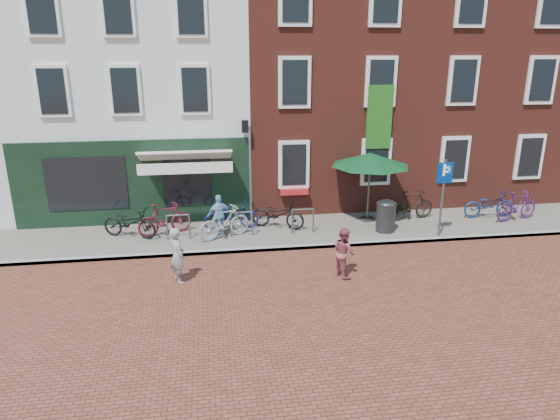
{
  "coord_description": "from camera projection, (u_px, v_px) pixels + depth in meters",
  "views": [
    {
      "loc": [
        -2.51,
        -13.95,
        5.85
      ],
      "look_at": [
        -0.37,
        0.41,
        1.17
      ],
      "focal_mm": 32.06,
      "sensor_mm": 36.0,
      "label": 1
    }
  ],
  "objects": [
    {
      "name": "parasol",
      "position": [
        370.0,
        157.0,
        16.97
      ],
      "size": [
        2.72,
        2.72,
        2.51
      ],
      "color": "#4C4C4F",
      "rests_on": "sidewalk"
    },
    {
      "name": "bicycle_0",
      "position": [
        130.0,
        223.0,
        15.9
      ],
      "size": [
        1.93,
        1.3,
        0.96
      ],
      "primitive_type": "imported",
      "rotation": [
        0.0,
        0.0,
        1.17
      ],
      "color": "black",
      "rests_on": "sidewalk"
    },
    {
      "name": "bicycle_5",
      "position": [
        411.0,
        205.0,
        17.55
      ],
      "size": [
        1.84,
        0.82,
        1.07
      ],
      "primitive_type": "imported",
      "rotation": [
        0.0,
        0.0,
        1.75
      ],
      "color": "black",
      "rests_on": "sidewalk"
    },
    {
      "name": "bicycle_2",
      "position": [
        231.0,
        215.0,
        16.62
      ],
      "size": [
        1.87,
        0.76,
        0.96
      ],
      "primitive_type": "imported",
      "rotation": [
        0.0,
        0.0,
        1.64
      ],
      "color": "#131250",
      "rests_on": "sidewalk"
    },
    {
      "name": "parking_sign",
      "position": [
        444.0,
        185.0,
        15.63
      ],
      "size": [
        0.5,
        0.08,
        2.52
      ],
      "color": "#4C4C4F",
      "rests_on": "sidewalk"
    },
    {
      "name": "building_stucco",
      "position": [
        140.0,
        85.0,
        19.79
      ],
      "size": [
        8.0,
        8.0,
        9.0
      ],
      "primitive_type": "cube",
      "color": "silver",
      "rests_on": "ground"
    },
    {
      "name": "building_brick_mid",
      "position": [
        313.0,
        71.0,
        20.62
      ],
      "size": [
        6.0,
        8.0,
        10.0
      ],
      "primitive_type": "cube",
      "color": "maroon",
      "rests_on": "ground"
    },
    {
      "name": "building_brick_right",
      "position": [
        450.0,
        70.0,
        21.46
      ],
      "size": [
        6.0,
        8.0,
        10.0
      ],
      "primitive_type": "cube",
      "color": "maroon",
      "rests_on": "ground"
    },
    {
      "name": "ground",
      "position": [
        294.0,
        250.0,
        15.28
      ],
      "size": [
        80.0,
        80.0,
        0.0
      ],
      "primitive_type": "plane",
      "color": "brown"
    },
    {
      "name": "bicycle_1",
      "position": [
        165.0,
        219.0,
        16.12
      ],
      "size": [
        1.84,
        1.12,
        1.07
      ],
      "primitive_type": "imported",
      "rotation": [
        0.0,
        0.0,
        1.94
      ],
      "color": "maroon",
      "rests_on": "sidewalk"
    },
    {
      "name": "woman",
      "position": [
        177.0,
        255.0,
        12.98
      ],
      "size": [
        0.56,
        0.65,
        1.51
      ],
      "primitive_type": "imported",
      "rotation": [
        0.0,
        0.0,
        2.01
      ],
      "color": "gray",
      "rests_on": "ground"
    },
    {
      "name": "cafe_person",
      "position": [
        219.0,
        215.0,
        16.03
      ],
      "size": [
        0.85,
        0.5,
        1.36
      ],
      "primitive_type": "imported",
      "rotation": [
        0.0,
        0.0,
        3.36
      ],
      "color": "#7FA9E2",
      "rests_on": "sidewalk"
    },
    {
      "name": "sidewalk",
      "position": [
        315.0,
        230.0,
        16.82
      ],
      "size": [
        24.0,
        3.0,
        0.1
      ],
      "primitive_type": "cube",
      "color": "slate",
      "rests_on": "ground"
    },
    {
      "name": "bicycle_3",
      "position": [
        224.0,
        222.0,
        15.82
      ],
      "size": [
        1.82,
        1.22,
        1.07
      ],
      "primitive_type": "imported",
      "rotation": [
        0.0,
        0.0,
        2.02
      ],
      "color": "#98999B",
      "rests_on": "sidewalk"
    },
    {
      "name": "boy",
      "position": [
        344.0,
        252.0,
        13.35
      ],
      "size": [
        0.68,
        0.78,
        1.37
      ],
      "primitive_type": "imported",
      "rotation": [
        0.0,
        0.0,
        1.85
      ],
      "color": "#93444E",
      "rests_on": "ground"
    },
    {
      "name": "litter_bin",
      "position": [
        386.0,
        214.0,
        16.41
      ],
      "size": [
        0.63,
        0.63,
        1.15
      ],
      "color": "#313133",
      "rests_on": "sidewalk"
    },
    {
      "name": "bicycle_6",
      "position": [
        489.0,
        204.0,
        17.82
      ],
      "size": [
        1.85,
        0.69,
        0.96
      ],
      "primitive_type": "imported",
      "rotation": [
        0.0,
        0.0,
        1.54
      ],
      "color": "navy",
      "rests_on": "sidewalk"
    },
    {
      "name": "bicycle_7",
      "position": [
        517.0,
        206.0,
        17.49
      ],
      "size": [
        1.84,
        0.91,
        1.07
      ],
      "primitive_type": "imported",
      "rotation": [
        0.0,
        0.0,
        1.81
      ],
      "color": "#43194A",
      "rests_on": "sidewalk"
    },
    {
      "name": "bicycle_4",
      "position": [
        278.0,
        214.0,
        16.75
      ],
      "size": [
        1.93,
        1.35,
        0.96
      ],
      "primitive_type": "imported",
      "rotation": [
        0.0,
        0.0,
        1.14
      ],
      "color": "black",
      "rests_on": "sidewalk"
    }
  ]
}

